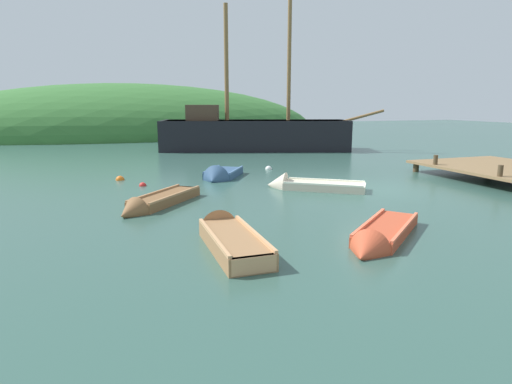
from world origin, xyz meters
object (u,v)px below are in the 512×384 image
at_px(rowboat_far, 307,187).
at_px(buoy_red, 143,186).
at_px(rowboat_portside, 155,204).
at_px(buoy_orange, 120,180).
at_px(sailing_ship, 253,138).
at_px(rowboat_near_dock, 220,176).
at_px(rowboat_center, 228,239).
at_px(rowboat_outer_left, 380,238).
at_px(buoy_white, 269,169).

xyz_separation_m(rowboat_far, buoy_red, (-6.16, 2.80, -0.08)).
height_order(rowboat_far, rowboat_portside, rowboat_far).
distance_m(buoy_orange, buoy_red, 1.97).
distance_m(sailing_ship, rowboat_far, 14.85).
bearing_deg(rowboat_far, rowboat_near_dock, -17.42).
height_order(buoy_orange, buoy_red, buoy_orange).
xyz_separation_m(rowboat_portside, rowboat_near_dock, (3.40, 4.59, -0.00)).
distance_m(rowboat_center, buoy_orange, 10.41).
bearing_deg(sailing_ship, buoy_orange, -116.19).
height_order(sailing_ship, rowboat_far, sailing_ship).
xyz_separation_m(rowboat_far, buoy_orange, (-7.00, 4.58, -0.08)).
bearing_deg(rowboat_near_dock, rowboat_far, 68.69).
xyz_separation_m(rowboat_outer_left, buoy_white, (1.65, 12.03, -0.08)).
relative_size(rowboat_outer_left, buoy_orange, 9.17).
distance_m(sailing_ship, rowboat_outer_left, 21.60).
height_order(sailing_ship, buoy_white, sailing_ship).
distance_m(rowboat_outer_left, buoy_orange, 12.62).
xyz_separation_m(rowboat_far, rowboat_outer_left, (-1.22, -6.64, -0.01)).
relative_size(buoy_orange, buoy_red, 1.26).
bearing_deg(rowboat_portside, buoy_red, -137.33).
height_order(sailing_ship, rowboat_near_dock, sailing_ship).
distance_m(rowboat_portside, buoy_red, 3.88).
distance_m(rowboat_far, buoy_orange, 8.37).
distance_m(rowboat_near_dock, buoy_white, 3.61).
bearing_deg(buoy_white, rowboat_center, -115.54).
relative_size(rowboat_far, buoy_orange, 9.98).
bearing_deg(rowboat_outer_left, rowboat_portside, -89.31).
height_order(sailing_ship, buoy_red, sailing_ship).
bearing_deg(buoy_orange, buoy_red, -64.55).
bearing_deg(rowboat_center, rowboat_near_dock, -12.60).
bearing_deg(rowboat_near_dock, buoy_red, -47.05).
distance_m(rowboat_far, rowboat_outer_left, 6.75).
xyz_separation_m(sailing_ship, rowboat_far, (-2.72, -14.58, -0.78)).
bearing_deg(rowboat_portside, rowboat_center, 56.46).
xyz_separation_m(sailing_ship, buoy_white, (-2.29, -9.20, -0.86)).
bearing_deg(rowboat_far, buoy_red, 10.98).
relative_size(rowboat_portside, buoy_red, 11.57).
relative_size(rowboat_outer_left, rowboat_near_dock, 1.10).
xyz_separation_m(rowboat_portside, buoy_white, (6.49, 6.46, -0.09)).
height_order(rowboat_near_dock, buoy_orange, rowboat_near_dock).
xyz_separation_m(rowboat_far, rowboat_portside, (-6.06, -1.08, 0.01)).
distance_m(rowboat_portside, buoy_white, 9.16).
xyz_separation_m(rowboat_portside, rowboat_center, (1.24, -4.52, 0.04)).
bearing_deg(rowboat_center, buoy_orange, 12.87).
height_order(rowboat_outer_left, rowboat_center, rowboat_center).
xyz_separation_m(buoy_orange, buoy_white, (7.43, 0.81, 0.00)).
bearing_deg(rowboat_center, sailing_ship, -19.71).
bearing_deg(rowboat_center, buoy_white, -24.78).
xyz_separation_m(rowboat_outer_left, rowboat_near_dock, (-1.44, 10.15, 0.02)).
height_order(rowboat_portside, buoy_red, rowboat_portside).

